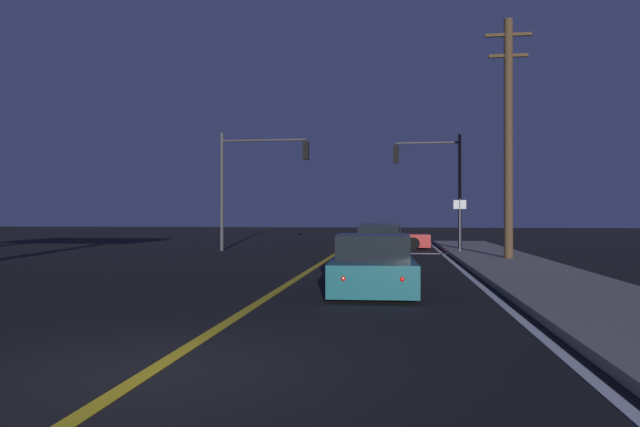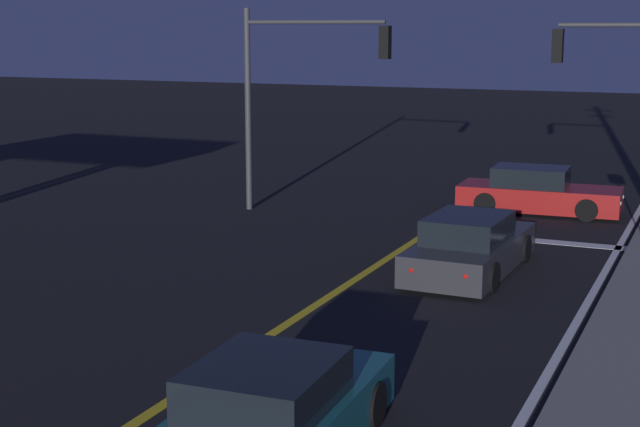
% 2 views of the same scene
% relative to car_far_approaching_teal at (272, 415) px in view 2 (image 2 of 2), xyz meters
% --- Properties ---
extents(lane_line_center, '(0.20, 38.65, 0.01)m').
position_rel_car_far_approaching_teal_xyz_m(lane_line_center, '(-2.22, 3.99, -0.58)').
color(lane_line_center, gold).
rests_on(lane_line_center, ground).
extents(lane_line_edge_right, '(0.16, 38.65, 0.01)m').
position_rel_car_far_approaching_teal_xyz_m(lane_line_edge_right, '(2.65, 3.99, -0.58)').
color(lane_line_edge_right, white).
rests_on(lane_line_edge_right, ground).
extents(stop_bar, '(5.12, 0.50, 0.01)m').
position_rel_car_far_approaching_teal_xyz_m(stop_bar, '(0.34, 13.86, -0.58)').
color(stop_bar, white).
rests_on(stop_bar, ground).
extents(car_far_approaching_teal, '(2.11, 4.38, 1.34)m').
position_rel_car_far_approaching_teal_xyz_m(car_far_approaching_teal, '(0.00, 0.00, 0.00)').
color(car_far_approaching_teal, '#195960').
rests_on(car_far_approaching_teal, ground).
extents(car_side_waiting_charcoal, '(2.03, 4.72, 1.34)m').
position_rel_car_far_approaching_teal_xyz_m(car_side_waiting_charcoal, '(-0.12, 10.04, 0.00)').
color(car_side_waiting_charcoal, '#2D2D33').
rests_on(car_side_waiting_charcoal, ground).
extents(car_mid_block_red, '(4.73, 2.04, 1.34)m').
position_rel_car_far_approaching_teal_xyz_m(car_mid_block_red, '(-0.11, 17.71, 0.00)').
color(car_mid_block_red, maroon).
rests_on(car_mid_block_red, ground).
extents(traffic_signal_near_right, '(3.39, 0.28, 5.83)m').
position_rel_car_far_approaching_teal_xyz_m(traffic_signal_near_right, '(2.52, 16.16, 3.27)').
color(traffic_signal_near_right, '#38383D').
rests_on(traffic_signal_near_right, ground).
extents(traffic_signal_far_left, '(4.49, 0.28, 5.91)m').
position_rel_car_far_approaching_teal_xyz_m(traffic_signal_far_left, '(-6.54, 14.76, 3.39)').
color(traffic_signal_far_left, '#38383D').
rests_on(traffic_signal_far_left, ground).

